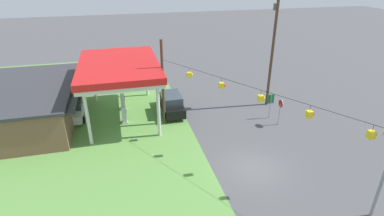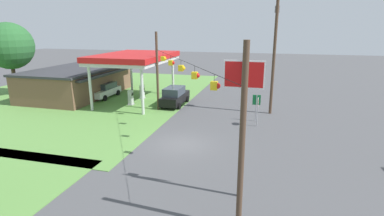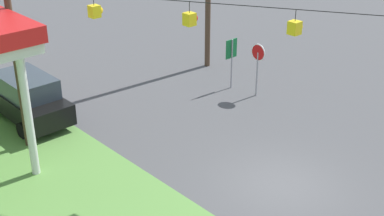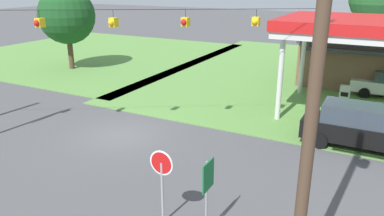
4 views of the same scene
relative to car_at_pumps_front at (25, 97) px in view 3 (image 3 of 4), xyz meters
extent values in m
plane|color=#4C4C4F|center=(-10.45, -3.94, -1.02)|extent=(160.00, 160.00, 0.00)
cylinder|color=silver|center=(-4.21, 1.83, 1.22)|extent=(0.28, 0.28, 4.47)
cube|color=black|center=(0.10, 0.00, -0.25)|extent=(5.11, 1.86, 0.86)
cube|color=#333D47|center=(-0.21, 0.00, 0.59)|extent=(2.81, 1.71, 0.81)
cylinder|color=black|center=(1.68, -0.94, -0.68)|extent=(0.68, 0.22, 0.68)
cylinder|color=black|center=(-1.49, 0.94, -0.68)|extent=(0.68, 0.22, 0.68)
cylinder|color=black|center=(-1.49, -0.95, -0.68)|extent=(0.68, 0.22, 0.68)
cylinder|color=#99999E|center=(-4.91, -8.94, 0.03)|extent=(0.08, 0.08, 2.10)
cylinder|color=white|center=(-4.91, -8.94, 1.08)|extent=(0.80, 0.03, 0.80)
cylinder|color=red|center=(-4.91, -8.94, 1.08)|extent=(0.70, 0.03, 0.70)
cylinder|color=gray|center=(-3.49, -8.75, 0.18)|extent=(0.07, 0.07, 2.40)
cube|color=#146B33|center=(-3.44, -8.75, 0.93)|extent=(0.04, 0.70, 0.90)
cylinder|color=#4C3828|center=(-2.15, 1.06, 2.86)|extent=(0.24, 0.24, 7.75)
cylinder|color=black|center=(-10.45, -3.94, 5.03)|extent=(16.61, 10.02, 0.02)
cylinder|color=black|center=(-10.45, -3.94, 4.86)|extent=(0.02, 0.02, 0.35)
cube|color=yellow|center=(-10.45, -3.94, 4.48)|extent=(0.32, 0.32, 0.40)
sphere|color=yellow|center=(-10.45, -4.11, 4.48)|extent=(0.28, 0.28, 0.28)
cylinder|color=black|center=(-7.68, -2.27, 4.86)|extent=(0.02, 0.02, 0.35)
cube|color=yellow|center=(-7.68, -2.27, 4.48)|extent=(0.32, 0.32, 0.40)
sphere|color=red|center=(-7.68, -2.44, 4.48)|extent=(0.28, 0.28, 0.28)
cylinder|color=black|center=(-4.92, -0.61, 4.86)|extent=(0.02, 0.02, 0.35)
cube|color=yellow|center=(-4.92, -0.61, 4.48)|extent=(0.32, 0.32, 0.40)
sphere|color=yellow|center=(-4.92, -0.78, 4.48)|extent=(0.28, 0.28, 0.28)
camera|label=1|loc=(-26.31, 4.57, 12.08)|focal=28.00mm
camera|label=2|loc=(-29.72, -9.86, 7.18)|focal=28.00mm
camera|label=3|loc=(-19.62, 8.55, 9.06)|focal=50.00mm
camera|label=4|loc=(0.58, -17.44, 6.31)|focal=35.00mm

